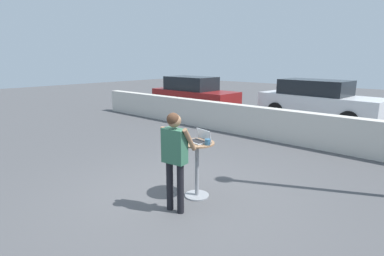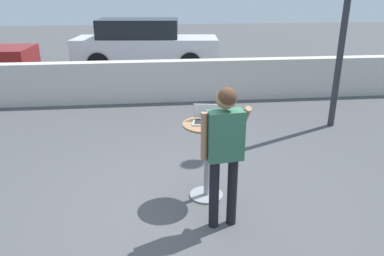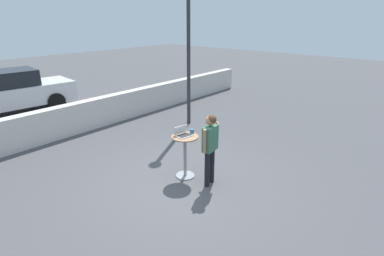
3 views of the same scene
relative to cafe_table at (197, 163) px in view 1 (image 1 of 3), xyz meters
The scene contains 8 objects.
ground_plane 0.71m from the cafe_table, 140.12° to the right, with size 50.00×50.00×0.00m, color #4C4C4F.
pavement_kerb 4.47m from the cafe_table, 93.43° to the left, with size 17.31×0.35×0.95m.
cafe_table is the anchor object (origin of this frame).
laptop 0.43m from the cafe_table, 80.97° to the left, with size 0.40×0.35×0.21m.
coffee_mug 0.49m from the cafe_table, ahead, with size 0.13×0.10×0.10m.
standing_person 0.75m from the cafe_table, 82.39° to the right, with size 0.53×0.39×1.61m.
parked_car_near_street 8.28m from the cafe_table, 95.51° to the left, with size 4.72×2.12×1.61m.
parked_car_further_down 9.46m from the cafe_table, 131.48° to the left, with size 4.42×1.85×1.58m.
Camera 1 is at (3.46, -3.54, 2.38)m, focal length 28.00 mm.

